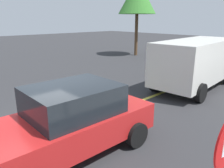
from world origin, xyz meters
name	(u,v)px	position (x,y,z in m)	size (l,w,h in m)	color
ground_plane	(46,136)	(0.00, 0.00, 0.00)	(80.00, 80.00, 0.00)	#2D2D30
lane_marking_centre	(122,108)	(3.00, 0.00, 0.01)	(28.00, 0.16, 0.01)	#E0D14C
white_van	(197,61)	(7.34, -0.53, 1.27)	(5.32, 2.54, 2.20)	silver
car_red_approaching	(68,121)	(0.08, -1.09, 0.82)	(4.27, 2.09, 1.64)	red
car_green_far_lane	(210,54)	(12.93, 1.27, 0.78)	(4.24, 2.22, 1.54)	#236B3D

